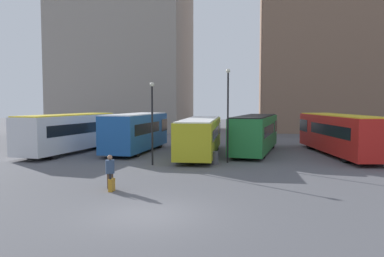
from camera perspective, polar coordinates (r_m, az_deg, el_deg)
ground_plane at (r=13.79m, az=-6.82°, el=-12.90°), size 160.00×160.00×0.00m
building_block_left at (r=60.36m, az=-10.10°, el=18.73°), size 18.43×15.74×39.03m
bus_0 at (r=31.53m, az=-18.16°, el=-0.49°), size 4.10×10.62×3.10m
bus_1 at (r=31.00m, az=-8.43°, el=-0.39°), size 3.21×9.33×3.13m
bus_2 at (r=28.59m, az=1.29°, el=-1.02°), size 2.74×11.20×2.81m
bus_3 at (r=30.69m, az=9.64°, el=-0.58°), size 4.20×10.68×2.99m
bus_4 at (r=30.86m, az=21.50°, el=-0.64°), size 4.33×12.45×3.10m
traveler at (r=17.83m, az=-12.39°, el=-6.01°), size 0.42×0.42×1.59m
suitcase at (r=17.45m, az=-12.15°, el=-8.39°), size 0.19×0.40×0.84m
lamp_post_0 at (r=24.89m, az=5.49°, el=3.07°), size 0.28×0.28×6.25m
lamp_post_1 at (r=24.00m, az=-6.09°, el=1.88°), size 0.28×0.28×5.31m
trash_bin at (r=24.46m, az=3.42°, el=-4.48°), size 0.52×0.52×0.85m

